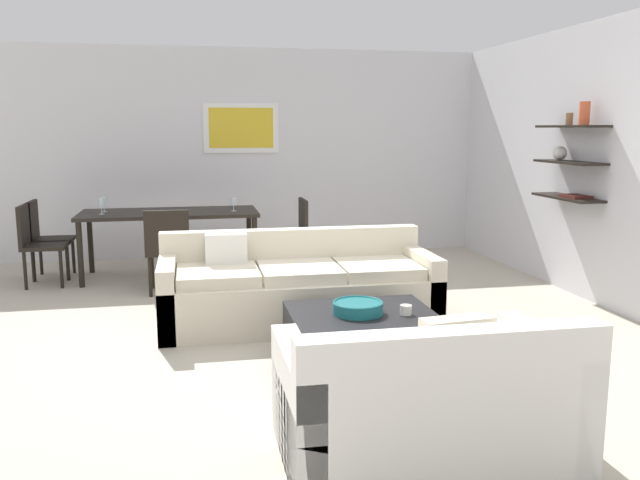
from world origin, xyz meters
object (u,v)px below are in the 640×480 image
object	(u,v)px
wine_glass_left_near	(101,203)
wine_glass_left_far	(104,200)
loveseat_white	(427,401)
decorative_bowl	(358,307)
dining_table	(170,217)
dining_chair_left_far	(44,234)
coffee_table	(365,342)
dining_chair_left_near	(36,240)
dining_chair_foot	(168,246)
wine_glass_right_near	(233,202)
sofa_beige	(297,290)
dining_chair_right_near	(294,232)
candle_jar	(406,310)

from	to	relation	value
wine_glass_left_near	wine_glass_left_far	size ratio (longest dim) A/B	0.98
loveseat_white	decorative_bowl	size ratio (longest dim) A/B	4.10
dining_table	dining_chair_left_far	size ratio (longest dim) A/B	2.25
coffee_table	dining_chair_left_near	world-z (taller)	dining_chair_left_near
decorative_bowl	dining_chair_foot	bearing A→B (deg)	120.72
dining_chair_left_far	dining_chair_left_near	distance (m)	0.38
wine_glass_right_near	sofa_beige	bearing A→B (deg)	-78.03
dining_chair_right_near	wine_glass_right_near	bearing A→B (deg)	172.70
dining_chair_foot	wine_glass_left_near	xyz separation A→B (m)	(-0.72, 0.73, 0.37)
loveseat_white	candle_jar	bearing A→B (deg)	76.48
dining_table	coffee_table	bearing A→B (deg)	-66.25
dining_chair_foot	wine_glass_left_near	bearing A→B (deg)	134.66
dining_table	wine_glass_right_near	world-z (taller)	wine_glass_right_near
decorative_bowl	wine_glass_left_near	bearing A→B (deg)	124.51
coffee_table	dining_table	xyz separation A→B (m)	(-1.43, 3.26, 0.49)
coffee_table	dining_chair_right_near	xyz separation A→B (m)	(-0.04, 3.07, 0.31)
dining_chair_right_near	coffee_table	bearing A→B (deg)	-89.29
dining_chair_left_near	dining_chair_foot	xyz separation A→B (m)	(1.40, -0.64, 0.00)
wine_glass_left_far	dining_chair_left_far	bearing A→B (deg)	172.70
loveseat_white	dining_chair_left_far	distance (m)	5.50
coffee_table	wine_glass_left_far	bearing A→B (deg)	122.62
dining_chair_left_far	wine_glass_right_near	bearing A→B (deg)	-8.02
decorative_bowl	dining_table	world-z (taller)	dining_table
sofa_beige	dining_chair_left_far	size ratio (longest dim) A/B	2.68
loveseat_white	dining_chair_left_near	size ratio (longest dim) A/B	1.70
loveseat_white	candle_jar	distance (m)	1.30
wine_glass_right_near	decorative_bowl	bearing A→B (deg)	-77.61
loveseat_white	wine_glass_left_near	world-z (taller)	wine_glass_left_near
dining_chair_left_far	dining_chair_left_near	bearing A→B (deg)	-90.00
candle_jar	dining_table	size ratio (longest dim) A/B	0.04
decorative_bowl	dining_chair_right_near	bearing A→B (deg)	90.00
loveseat_white	decorative_bowl	world-z (taller)	loveseat_white
loveseat_white	coffee_table	size ratio (longest dim) A/B	1.43
candle_jar	wine_glass_right_near	world-z (taller)	wine_glass_right_near
loveseat_white	dining_chair_right_near	world-z (taller)	dining_chair_right_near
sofa_beige	wine_glass_left_near	world-z (taller)	wine_glass_left_near
coffee_table	dining_table	world-z (taller)	dining_table
loveseat_white	wine_glass_left_near	bearing A→B (deg)	115.85
dining_chair_left_near	sofa_beige	bearing A→B (deg)	-36.54
sofa_beige	dining_chair_left_far	distance (m)	3.40
dining_chair_left_near	wine_glass_left_near	world-z (taller)	wine_glass_left_near
candle_jar	dining_chair_left_near	bearing A→B (deg)	135.37
decorative_bowl	sofa_beige	bearing A→B (deg)	103.12
coffee_table	wine_glass_left_near	bearing A→B (deg)	124.33
wine_glass_right_near	dining_chair_left_near	bearing A→B (deg)	-177.66
dining_chair_right_near	dining_table	bearing A→B (deg)	172.15
dining_chair_right_near	dining_chair_left_near	bearing A→B (deg)	180.00
candle_jar	dining_chair_left_far	world-z (taller)	dining_chair_left_far
coffee_table	wine_glass_right_near	size ratio (longest dim) A/B	6.90
dining_chair_left_far	dining_chair_right_near	xyz separation A→B (m)	(2.79, -0.38, 0.00)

